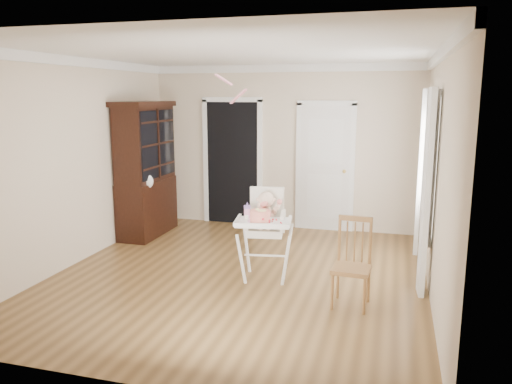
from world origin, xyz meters
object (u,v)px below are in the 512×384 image
(cake, at_px, (260,216))
(sippy_cup, at_px, (247,211))
(dining_chair, at_px, (352,266))
(china_cabinet, at_px, (146,169))
(high_chair, at_px, (265,223))

(cake, xyz_separation_m, sippy_cup, (-0.19, 0.12, 0.01))
(cake, relative_size, dining_chair, 0.31)
(cake, bearing_deg, dining_chair, -12.38)
(china_cabinet, relative_size, dining_chair, 2.24)
(cake, distance_m, china_cabinet, 2.89)
(high_chair, bearing_deg, sippy_cup, -147.10)
(sippy_cup, height_order, china_cabinet, china_cabinet)
(cake, height_order, dining_chair, dining_chair)
(china_cabinet, bearing_deg, cake, -35.93)
(high_chair, relative_size, sippy_cup, 5.79)
(high_chair, relative_size, cake, 3.80)
(sippy_cup, distance_m, dining_chair, 1.38)
(sippy_cup, relative_size, china_cabinet, 0.09)
(high_chair, height_order, cake, high_chair)
(high_chair, distance_m, china_cabinet, 2.74)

